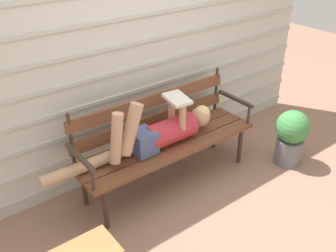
% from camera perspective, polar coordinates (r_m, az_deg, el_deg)
% --- Properties ---
extents(ground_plane, '(12.00, 12.00, 0.00)m').
position_cam_1_polar(ground_plane, '(3.74, 1.38, -9.25)').
color(ground_plane, '#936B56').
extents(house_siding, '(4.49, 0.08, 2.12)m').
position_cam_1_polar(house_siding, '(3.66, -4.64, 8.86)').
color(house_siding, beige).
rests_on(house_siding, ground).
extents(park_bench, '(1.80, 0.51, 0.91)m').
position_cam_1_polar(park_bench, '(3.60, -0.69, -1.38)').
color(park_bench, brown).
rests_on(park_bench, ground).
extents(reclining_person, '(1.69, 0.27, 0.55)m').
position_cam_1_polar(reclining_person, '(3.43, -1.56, -0.99)').
color(reclining_person, '#B72D38').
extents(potted_plant, '(0.34, 0.34, 0.60)m').
position_cam_1_polar(potted_plant, '(4.12, 17.78, -1.31)').
color(potted_plant, slate).
rests_on(potted_plant, ground).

